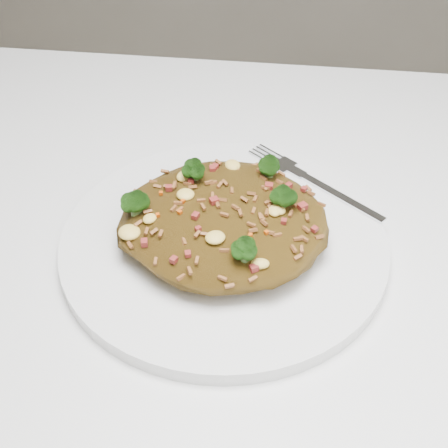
{
  "coord_description": "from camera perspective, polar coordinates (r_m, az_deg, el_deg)",
  "views": [
    {
      "loc": [
        0.15,
        -0.36,
        1.14
      ],
      "look_at": [
        0.1,
        0.04,
        0.78
      ],
      "focal_mm": 50.0,
      "sensor_mm": 36.0,
      "label": 1
    }
  ],
  "objects": [
    {
      "name": "dining_table",
      "position": [
        0.62,
        -10.21,
        -10.21
      ],
      "size": [
        1.2,
        0.8,
        0.75
      ],
      "color": "white",
      "rests_on": "ground"
    },
    {
      "name": "plate",
      "position": [
        0.56,
        -0.0,
        -1.67
      ],
      "size": [
        0.29,
        0.29,
        0.01
      ],
      "primitive_type": "cylinder",
      "color": "white",
      "rests_on": "dining_table"
    },
    {
      "name": "fried_rice",
      "position": [
        0.54,
        -0.05,
        0.9
      ],
      "size": [
        0.18,
        0.17,
        0.06
      ],
      "color": "brown",
      "rests_on": "plate"
    },
    {
      "name": "fork",
      "position": [
        0.61,
        8.86,
        3.49
      ],
      "size": [
        0.14,
        0.11,
        0.0
      ],
      "rotation": [
        0.0,
        0.0,
        -0.66
      ],
      "color": "silver",
      "rests_on": "plate"
    }
  ]
}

